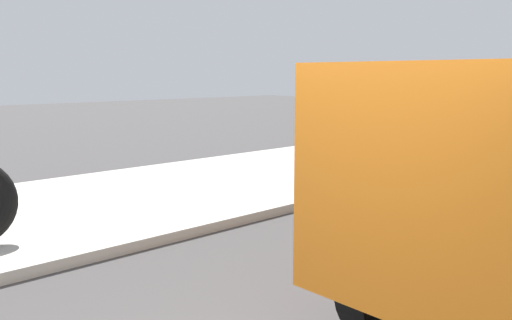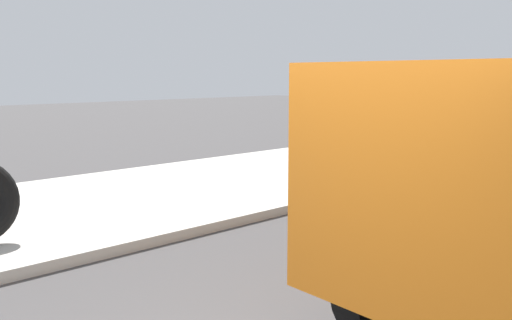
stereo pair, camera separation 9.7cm
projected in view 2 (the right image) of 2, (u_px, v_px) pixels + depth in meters
The scene contains 0 objects.
Camera 2 is at (-1.61, -2.14, 2.33)m, focal length 37.98 mm.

